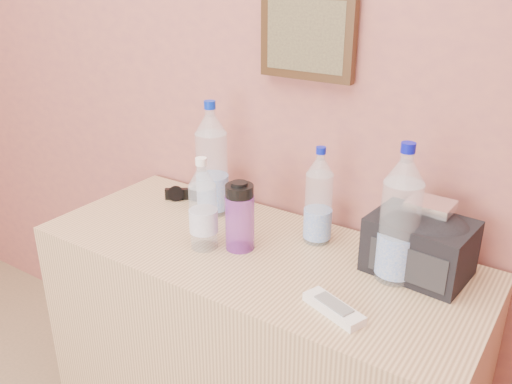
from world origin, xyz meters
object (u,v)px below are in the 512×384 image
nalgene_bottle (240,216)px  pet_large_d (400,221)px  pet_large_c (319,201)px  dresser (255,362)px  pet_large_b (212,165)px  sunglasses (187,194)px  foil_packet (431,206)px  pet_small (203,209)px  toiletry_bag (420,243)px  ac_remote (334,309)px

nalgene_bottle → pet_large_d: bearing=12.3°
pet_large_c → pet_large_d: size_ratio=0.79×
pet_large_d → nalgene_bottle: bearing=-167.7°
dresser → pet_large_b: (-0.26, 0.14, 0.58)m
sunglasses → foil_packet: 0.86m
dresser → pet_large_d: bearing=11.4°
dresser → pet_small: 0.55m
toiletry_bag → pet_large_b: bearing=-174.5°
foil_packet → pet_large_d: bearing=-118.2°
nalgene_bottle → foil_packet: nalgene_bottle is taller
pet_small → foil_packet: 0.62m
toiletry_bag → pet_small: bearing=-154.4°
nalgene_bottle → sunglasses: size_ratio=1.37×
pet_large_b → pet_large_d: 0.65m
dresser → pet_large_b: size_ratio=3.49×
dresser → pet_small: pet_small is taller
nalgene_bottle → sunglasses: (-0.36, 0.18, -0.08)m
pet_large_c → toiletry_bag: bearing=-1.7°
ac_remote → pet_large_d: bearing=95.0°
pet_large_d → foil_packet: 0.10m
dresser → pet_small: bearing=-152.5°
pet_large_d → toiletry_bag: pet_large_d is taller
nalgene_bottle → ac_remote: bearing=-20.2°
pet_large_c → toiletry_bag: pet_large_c is taller
sunglasses → foil_packet: (0.84, -0.00, 0.17)m
ac_remote → toiletry_bag: size_ratio=0.64×
dresser → pet_large_b: pet_large_b is taller
pet_large_c → ac_remote: bearing=-55.8°
dresser → nalgene_bottle: (-0.04, -0.02, 0.51)m
dresser → pet_large_c: size_ratio=4.47×
pet_small → pet_large_d: bearing=15.8°
pet_large_b → ac_remote: 0.67m
ac_remote → pet_large_c: bearing=144.3°
nalgene_bottle → dresser: bearing=20.7°
dresser → foil_packet: bearing=21.0°
dresser → pet_small: size_ratio=4.77×
pet_small → nalgene_bottle: pet_small is taller
nalgene_bottle → toiletry_bag: bearing=18.3°
ac_remote → pet_small: bearing=-170.1°
pet_large_d → sunglasses: (-0.79, 0.09, -0.15)m
pet_small → nalgene_bottle: (0.09, 0.05, -0.02)m
pet_large_d → pet_small: pet_large_d is taller
pet_large_b → sunglasses: pet_large_b is taller
sunglasses → nalgene_bottle: bearing=-61.7°
pet_large_c → sunglasses: bearing=177.9°
dresser → ac_remote: (0.33, -0.15, 0.42)m
pet_large_b → pet_large_d: bearing=-5.1°
pet_large_b → ac_remote: pet_large_b is taller
dresser → sunglasses: (-0.40, 0.17, 0.43)m
pet_large_c → foil_packet: pet_large_c is taller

